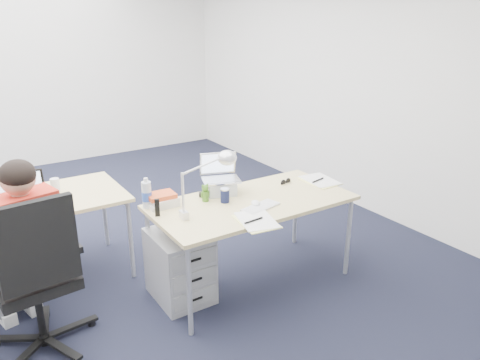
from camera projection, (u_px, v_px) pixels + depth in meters
name	position (u px, v px, depth m)	size (l,w,h in m)	color
floor	(102.00, 272.00, 4.08)	(7.00, 7.00, 0.00)	black
room	(79.00, 72.00, 3.50)	(6.02, 7.02, 2.80)	silver
desk_near	(252.00, 206.00, 3.72)	(1.60, 0.80, 0.73)	#D1BC78
desk_far	(20.00, 208.00, 3.68)	(1.60, 0.80, 0.73)	#D1BC78
office_chair	(40.00, 306.00, 3.06)	(0.78, 0.78, 1.13)	black
seated_person	(22.00, 250.00, 3.08)	(0.48, 0.75, 1.31)	red
drawer_pedestal_near	(180.00, 266.00, 3.64)	(0.40, 0.50, 0.55)	#A3A6A9
silver_laptop	(221.00, 175.00, 3.80)	(0.30, 0.24, 0.32)	silver
wireless_keyboard	(261.00, 207.00, 3.57)	(0.32, 0.13, 0.02)	white
computer_mouse	(256.00, 203.00, 3.60)	(0.07, 0.11, 0.04)	white
headphones	(211.00, 192.00, 3.83)	(0.23, 0.18, 0.04)	black
can_koozie	(225.00, 195.00, 3.66)	(0.07, 0.07, 0.12)	#13183C
water_bottle	(147.00, 193.00, 3.53)	(0.07, 0.07, 0.24)	silver
bear_figurine	(205.00, 193.00, 3.67)	(0.08, 0.06, 0.14)	#2C651B
book_stack	(162.00, 200.00, 3.59)	(0.23, 0.17, 0.10)	silver
cordless_phone	(157.00, 208.00, 3.40)	(0.04, 0.02, 0.13)	black
papers_left	(256.00, 221.00, 3.33)	(0.24, 0.34, 0.01)	#FFFD93
papers_right	(320.00, 181.00, 4.12)	(0.24, 0.34, 0.01)	#FFFD93
sunglasses	(286.00, 182.00, 4.08)	(0.12, 0.06, 0.03)	black
desk_lamp	(200.00, 184.00, 3.38)	(0.42, 0.15, 0.47)	silver
dark_laptop	(16.00, 190.00, 3.56)	(0.37, 0.36, 0.27)	black
far_cup	(55.00, 185.00, 3.90)	(0.07, 0.07, 0.10)	white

